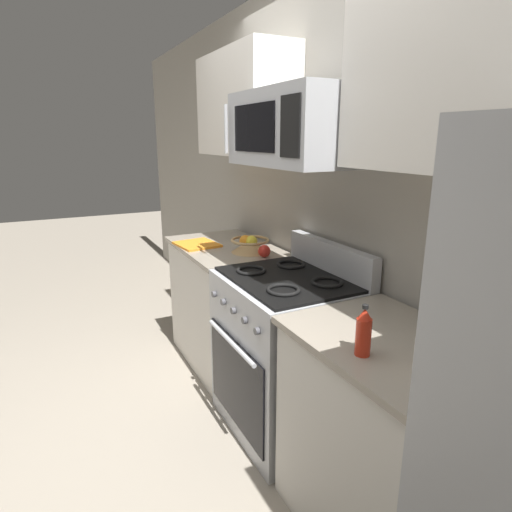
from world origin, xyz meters
name	(u,v)px	position (x,y,z in m)	size (l,w,h in m)	color
ground_plane	(177,459)	(0.00, 0.00, 0.00)	(16.00, 16.00, 0.00)	gray
wall_back	(348,204)	(0.00, 1.05, 1.30)	(8.00, 0.10, 2.60)	#9E998E
counter_left	(226,304)	(-0.87, 0.67, 0.46)	(0.97, 0.63, 0.91)	silver
range_oven	(286,352)	(0.00, 0.67, 0.47)	(0.76, 0.67, 1.09)	#B2B5BA
counter_right	(383,438)	(0.79, 0.67, 0.46)	(0.81, 0.63, 0.91)	silver
microwave	(295,128)	(0.00, 0.69, 1.71)	(0.78, 0.44, 0.37)	#B2B5BA
upper_cabinets_left	(244,104)	(-0.88, 0.83, 1.88)	(0.96, 0.34, 0.67)	silver
upper_cabinets_right	(454,72)	(0.80, 0.83, 1.88)	(0.80, 0.34, 0.67)	silver
utensil_crock	(440,357)	(1.06, 0.61, 0.97)	(0.17, 0.17, 0.31)	white
fruit_basket	(250,244)	(-0.63, 0.74, 0.96)	(0.26, 0.26, 0.11)	tan
apple_loose	(264,251)	(-0.47, 0.77, 0.95)	(0.08, 0.08, 0.08)	red
cutting_board	(197,244)	(-0.97, 0.48, 0.92)	(0.30, 0.27, 0.02)	orange
bottle_hot_sauce	(364,332)	(0.84, 0.48, 1.00)	(0.06, 0.06, 0.19)	red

